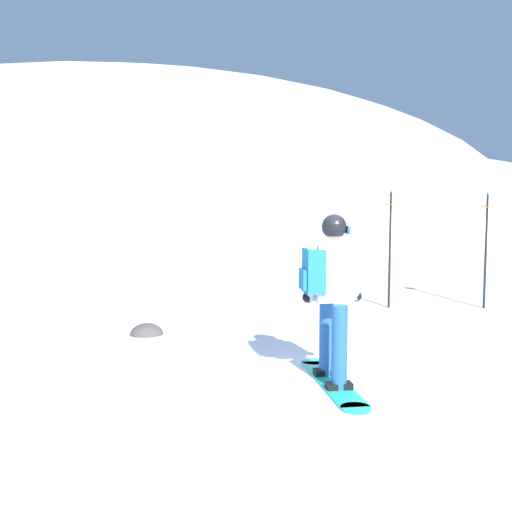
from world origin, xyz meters
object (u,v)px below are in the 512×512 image
Objects in this scene: piste_marker_near at (486,242)px; piste_marker_far at (390,240)px; snowboarder_main at (330,294)px; rock_small at (147,335)px.

piste_marker_near is 1.57m from piste_marker_far.
piste_marker_near is at bearing 39.64° from snowboarder_main.
snowboarder_main is 4.50m from piste_marker_far.
piste_marker_far is at bearing 163.74° from piste_marker_near.
piste_marker_far is at bearing 14.28° from rock_small.
rock_small is (-4.08, -1.04, -1.12)m from piste_marker_far.
snowboarder_main is at bearing -123.58° from piste_marker_far.
piste_marker_near is 0.98× the size of piste_marker_far.
rock_small is at bearing 120.51° from snowboarder_main.
piste_marker_near is 5.72m from rock_small.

